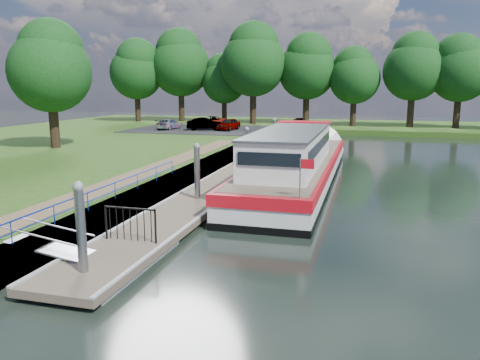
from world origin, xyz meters
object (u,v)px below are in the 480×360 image
(car_a, at_px, (229,124))
(car_d, at_px, (211,122))
(car_c, at_px, (170,124))
(pontoon, at_px, (226,184))
(car_b, at_px, (205,124))
(barge, at_px, (298,163))

(car_a, height_order, car_d, car_a)
(car_a, relative_size, car_c, 0.97)
(pontoon, height_order, car_d, car_d)
(car_a, xyz_separation_m, car_d, (-3.08, 3.06, -0.02))
(car_b, distance_m, car_c, 4.14)
(barge, distance_m, car_c, 27.34)
(barge, height_order, car_d, barge)
(barge, bearing_deg, pontoon, -144.41)
(car_a, bearing_deg, car_c, -166.53)
(car_a, xyz_separation_m, car_c, (-6.61, -0.64, -0.08))
(barge, xyz_separation_m, car_c, (-17.35, 21.13, 0.30))
(car_d, bearing_deg, car_a, -22.64)
(pontoon, distance_m, car_a, 25.40)
(car_c, height_order, car_d, car_d)
(car_b, height_order, car_d, car_b)
(barge, xyz_separation_m, car_d, (-13.82, 24.82, 0.36))
(car_a, bearing_deg, car_b, -157.45)
(pontoon, height_order, car_c, car_c)
(barge, height_order, car_a, barge)
(car_b, distance_m, car_d, 3.75)
(car_b, xyz_separation_m, car_c, (-4.14, 0.00, -0.10))
(barge, bearing_deg, car_a, 116.26)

